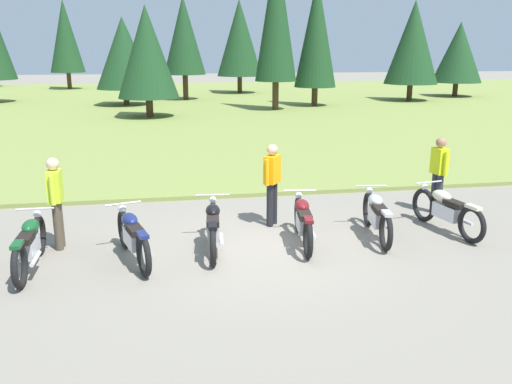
{
  "coord_description": "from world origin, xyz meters",
  "views": [
    {
      "loc": [
        -1.65,
        -9.0,
        3.51
      ],
      "look_at": [
        0.0,
        0.6,
        0.9
      ],
      "focal_mm": 37.77,
      "sensor_mm": 36.0,
      "label": 1
    }
  ],
  "objects_px": {
    "motorcycle_navy": "(133,236)",
    "motorcycle_british_green": "(30,244)",
    "rider_with_back_turned": "(439,171)",
    "motorcycle_cream": "(446,210)",
    "rider_checking_bike": "(56,198)",
    "motorcycle_silver": "(377,215)",
    "motorcycle_black": "(213,227)",
    "rider_in_hivis_vest": "(272,180)",
    "motorcycle_maroon": "(303,221)"
  },
  "relations": [
    {
      "from": "motorcycle_navy",
      "to": "motorcycle_black",
      "type": "height_order",
      "value": "same"
    },
    {
      "from": "motorcycle_british_green",
      "to": "rider_checking_bike",
      "type": "height_order",
      "value": "rider_checking_bike"
    },
    {
      "from": "motorcycle_british_green",
      "to": "rider_with_back_turned",
      "type": "distance_m",
      "value": 8.26
    },
    {
      "from": "motorcycle_british_green",
      "to": "rider_with_back_turned",
      "type": "bearing_deg",
      "value": 12.73
    },
    {
      "from": "motorcycle_black",
      "to": "rider_in_hivis_vest",
      "type": "xyz_separation_m",
      "value": [
        1.31,
        1.23,
        0.51
      ]
    },
    {
      "from": "motorcycle_navy",
      "to": "rider_with_back_turned",
      "type": "height_order",
      "value": "rider_with_back_turned"
    },
    {
      "from": "motorcycle_cream",
      "to": "motorcycle_navy",
      "type": "bearing_deg",
      "value": -175.0
    },
    {
      "from": "motorcycle_cream",
      "to": "rider_in_hivis_vest",
      "type": "relative_size",
      "value": 1.25
    },
    {
      "from": "motorcycle_maroon",
      "to": "rider_in_hivis_vest",
      "type": "height_order",
      "value": "rider_in_hivis_vest"
    },
    {
      "from": "motorcycle_black",
      "to": "rider_in_hivis_vest",
      "type": "distance_m",
      "value": 1.87
    },
    {
      "from": "motorcycle_maroon",
      "to": "rider_in_hivis_vest",
      "type": "xyz_separation_m",
      "value": [
        -0.35,
        1.18,
        0.51
      ]
    },
    {
      "from": "motorcycle_navy",
      "to": "motorcycle_maroon",
      "type": "distance_m",
      "value": 3.06
    },
    {
      "from": "motorcycle_silver",
      "to": "rider_in_hivis_vest",
      "type": "relative_size",
      "value": 1.25
    },
    {
      "from": "motorcycle_british_green",
      "to": "rider_checking_bike",
      "type": "relative_size",
      "value": 1.26
    },
    {
      "from": "motorcycle_black",
      "to": "rider_checking_bike",
      "type": "relative_size",
      "value": 1.26
    },
    {
      "from": "motorcycle_silver",
      "to": "rider_with_back_turned",
      "type": "height_order",
      "value": "rider_with_back_turned"
    },
    {
      "from": "motorcycle_black",
      "to": "motorcycle_cream",
      "type": "bearing_deg",
      "value": 3.08
    },
    {
      "from": "motorcycle_black",
      "to": "motorcycle_maroon",
      "type": "bearing_deg",
      "value": 1.64
    },
    {
      "from": "motorcycle_cream",
      "to": "rider_with_back_turned",
      "type": "height_order",
      "value": "rider_with_back_turned"
    },
    {
      "from": "rider_checking_bike",
      "to": "rider_in_hivis_vest",
      "type": "xyz_separation_m",
      "value": [
        4.04,
        0.67,
        0.0
      ]
    },
    {
      "from": "motorcycle_british_green",
      "to": "rider_in_hivis_vest",
      "type": "relative_size",
      "value": 1.26
    },
    {
      "from": "motorcycle_silver",
      "to": "rider_checking_bike",
      "type": "bearing_deg",
      "value": 176.12
    },
    {
      "from": "motorcycle_cream",
      "to": "rider_in_hivis_vest",
      "type": "xyz_separation_m",
      "value": [
        -3.3,
        0.98,
        0.51
      ]
    },
    {
      "from": "rider_with_back_turned",
      "to": "motorcycle_cream",
      "type": "bearing_deg",
      "value": -109.4
    },
    {
      "from": "motorcycle_navy",
      "to": "rider_checking_bike",
      "type": "distance_m",
      "value": 1.66
    },
    {
      "from": "motorcycle_navy",
      "to": "motorcycle_black",
      "type": "xyz_separation_m",
      "value": [
        1.39,
        0.28,
        0.0
      ]
    },
    {
      "from": "motorcycle_navy",
      "to": "motorcycle_silver",
      "type": "height_order",
      "value": "same"
    },
    {
      "from": "rider_checking_bike",
      "to": "motorcycle_black",
      "type": "bearing_deg",
      "value": -11.5
    },
    {
      "from": "rider_checking_bike",
      "to": "motorcycle_navy",
      "type": "bearing_deg",
      "value": -31.8
    },
    {
      "from": "rider_with_back_turned",
      "to": "rider_in_hivis_vest",
      "type": "bearing_deg",
      "value": -176.77
    },
    {
      "from": "motorcycle_silver",
      "to": "motorcycle_british_green",
      "type": "bearing_deg",
      "value": -175.01
    },
    {
      "from": "motorcycle_maroon",
      "to": "rider_with_back_turned",
      "type": "distance_m",
      "value": 3.68
    },
    {
      "from": "motorcycle_maroon",
      "to": "rider_checking_bike",
      "type": "distance_m",
      "value": 4.45
    },
    {
      "from": "rider_checking_bike",
      "to": "rider_with_back_turned",
      "type": "xyz_separation_m",
      "value": [
        7.76,
        0.88,
        0.0
      ]
    },
    {
      "from": "rider_in_hivis_vest",
      "to": "motorcycle_maroon",
      "type": "bearing_deg",
      "value": -73.68
    },
    {
      "from": "motorcycle_black",
      "to": "rider_in_hivis_vest",
      "type": "height_order",
      "value": "rider_in_hivis_vest"
    },
    {
      "from": "motorcycle_maroon",
      "to": "motorcycle_silver",
      "type": "bearing_deg",
      "value": 4.26
    },
    {
      "from": "motorcycle_maroon",
      "to": "rider_with_back_turned",
      "type": "bearing_deg",
      "value": 22.42
    },
    {
      "from": "rider_with_back_turned",
      "to": "rider_checking_bike",
      "type": "bearing_deg",
      "value": -173.5
    },
    {
      "from": "motorcycle_navy",
      "to": "rider_checking_bike",
      "type": "xyz_separation_m",
      "value": [
        -1.34,
        0.83,
        0.51
      ]
    },
    {
      "from": "motorcycle_navy",
      "to": "motorcycle_british_green",
      "type": "bearing_deg",
      "value": -176.41
    },
    {
      "from": "motorcycle_maroon",
      "to": "rider_checking_bike",
      "type": "height_order",
      "value": "rider_checking_bike"
    },
    {
      "from": "motorcycle_silver",
      "to": "rider_in_hivis_vest",
      "type": "xyz_separation_m",
      "value": [
        -1.82,
        1.07,
        0.51
      ]
    },
    {
      "from": "motorcycle_black",
      "to": "rider_checking_bike",
      "type": "xyz_separation_m",
      "value": [
        -2.73,
        0.56,
        0.51
      ]
    },
    {
      "from": "rider_checking_bike",
      "to": "rider_with_back_turned",
      "type": "bearing_deg",
      "value": 6.5
    },
    {
      "from": "motorcycle_maroon",
      "to": "rider_in_hivis_vest",
      "type": "bearing_deg",
      "value": 106.32
    },
    {
      "from": "motorcycle_black",
      "to": "motorcycle_silver",
      "type": "xyz_separation_m",
      "value": [
        3.14,
        0.16,
        0.0
      ]
    },
    {
      "from": "motorcycle_navy",
      "to": "motorcycle_silver",
      "type": "xyz_separation_m",
      "value": [
        4.52,
        0.43,
        0.0
      ]
    },
    {
      "from": "rider_in_hivis_vest",
      "to": "motorcycle_navy",
      "type": "bearing_deg",
      "value": -150.85
    },
    {
      "from": "rider_in_hivis_vest",
      "to": "motorcycle_british_green",
      "type": "bearing_deg",
      "value": -159.62
    }
  ]
}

